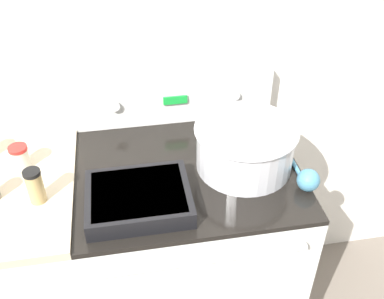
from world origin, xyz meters
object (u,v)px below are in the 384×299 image
ladle (306,178)px  spice_jar_red_cap (20,157)px  mixing_bowl (245,145)px  spice_jar_black_cap (35,186)px  casserole_dish (138,197)px

ladle → spice_jar_red_cap: 0.94m
spice_jar_red_cap → mixing_bowl: bearing=-8.1°
spice_jar_black_cap → ladle: bearing=-4.5°
casserole_dish → ladle: size_ratio=1.07×
mixing_bowl → casserole_dish: 0.39m
spice_jar_black_cap → spice_jar_red_cap: (-0.07, 0.18, -0.02)m
mixing_bowl → casserole_dish: size_ratio=1.08×
casserole_dish → spice_jar_red_cap: bearing=147.3°
ladle → spice_jar_black_cap: 0.84m
mixing_bowl → casserole_dish: (-0.37, -0.13, -0.05)m
spice_jar_black_cap → mixing_bowl: bearing=6.0°
casserole_dish → spice_jar_black_cap: 0.31m
mixing_bowl → spice_jar_red_cap: bearing=171.9°
mixing_bowl → casserole_dish: mixing_bowl is taller
ladle → spice_jar_black_cap: bearing=175.5°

